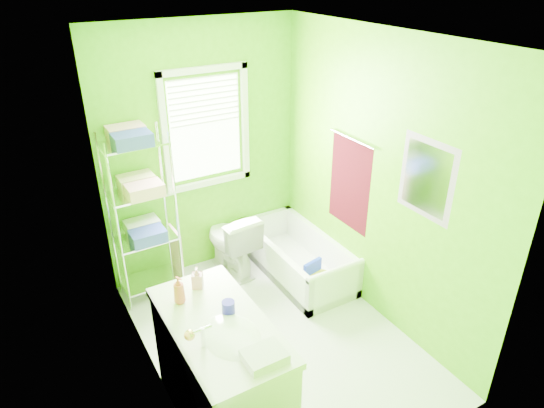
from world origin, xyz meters
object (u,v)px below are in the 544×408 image
bathtub (299,263)px  wire_shelf_unit (142,198)px  vanity (222,370)px  toilet (231,242)px

bathtub → wire_shelf_unit: size_ratio=0.80×
wire_shelf_unit → vanity: bearing=-91.0°
bathtub → wire_shelf_unit: wire_shelf_unit is taller
wire_shelf_unit → toilet: bearing=-4.0°
bathtub → vanity: 1.97m
bathtub → toilet: bearing=144.1°
vanity → wire_shelf_unit: size_ratio=0.69×
toilet → wire_shelf_unit: size_ratio=0.42×
toilet → wire_shelf_unit: bearing=-7.7°
bathtub → toilet: (-0.59, 0.43, 0.22)m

